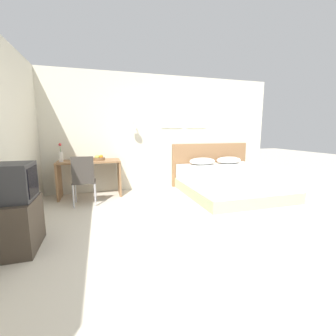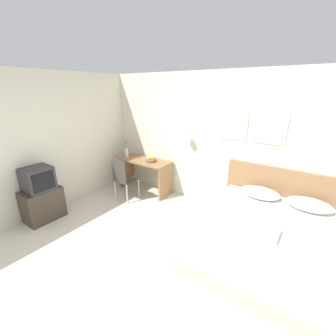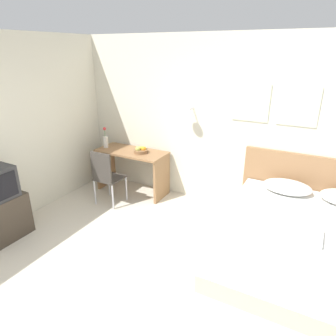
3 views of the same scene
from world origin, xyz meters
name	(u,v)px [view 1 (image 1 of 3)]	position (x,y,z in m)	size (l,w,h in m)	color
ground_plane	(203,232)	(0.00, 0.00, 0.00)	(24.00, 24.00, 0.00)	beige
wall_back	(158,133)	(0.01, 2.59, 1.33)	(5.84, 0.31, 2.65)	beige
bed	(232,182)	(1.39, 1.51, 0.28)	(1.94, 1.99, 0.57)	#B2C693
headboard	(210,164)	(1.39, 2.53, 0.53)	(2.06, 0.06, 1.06)	#8E6642
pillow_left	(202,161)	(1.03, 2.24, 0.65)	(0.64, 0.42, 0.17)	white
pillow_right	(229,160)	(1.75, 2.24, 0.65)	(0.64, 0.42, 0.17)	white
folded_towel_near_foot	(240,170)	(1.38, 1.21, 0.60)	(0.29, 0.33, 0.06)	white
desk	(90,171)	(-1.55, 2.24, 0.54)	(1.24, 0.55, 0.77)	#8E6642
desk_chair	(84,177)	(-1.63, 1.61, 0.54)	(0.41, 0.41, 0.93)	#3D3833
fruit_bowl	(99,158)	(-1.36, 2.24, 0.81)	(0.24, 0.24, 0.12)	brown
flower_vase	(61,155)	(-2.07, 2.19, 0.90)	(0.09, 0.09, 0.37)	silver
tv_stand	(17,225)	(-2.28, 0.20, 0.30)	(0.43, 0.65, 0.60)	#3D3328
television	(12,182)	(-2.28, 0.20, 0.81)	(0.42, 0.47, 0.42)	#2D2D30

